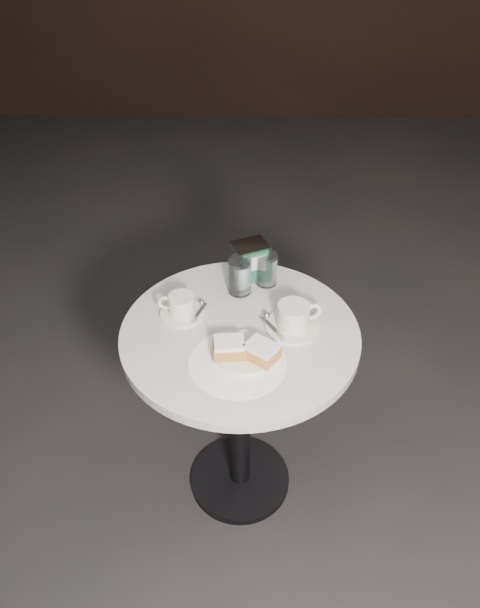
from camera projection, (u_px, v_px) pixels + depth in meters
name	position (u px, v px, depth m)	size (l,w,h in m)	color
ground	(240.00, 481.00, 2.19)	(7.00, 7.00, 0.00)	black
cafe_table	(240.00, 378.00, 1.85)	(0.70, 0.70, 0.74)	black
sugar_spill	(238.00, 363.00, 1.62)	(0.27, 0.27, 0.00)	white
beignet_plate	(245.00, 350.00, 1.63)	(0.21, 0.21, 0.06)	silver
coffee_cup_left	(181.00, 307.00, 1.76)	(0.15, 0.15, 0.07)	silver
coffee_cup_right	(294.00, 318.00, 1.71)	(0.20, 0.20, 0.08)	beige
water_glass_left	(240.00, 276.00, 1.83)	(0.08, 0.08, 0.12)	silver
water_glass_right	(267.00, 269.00, 1.87)	(0.08, 0.08, 0.11)	white
napkin_dispenser	(250.00, 261.00, 1.89)	(0.13, 0.12, 0.13)	silver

